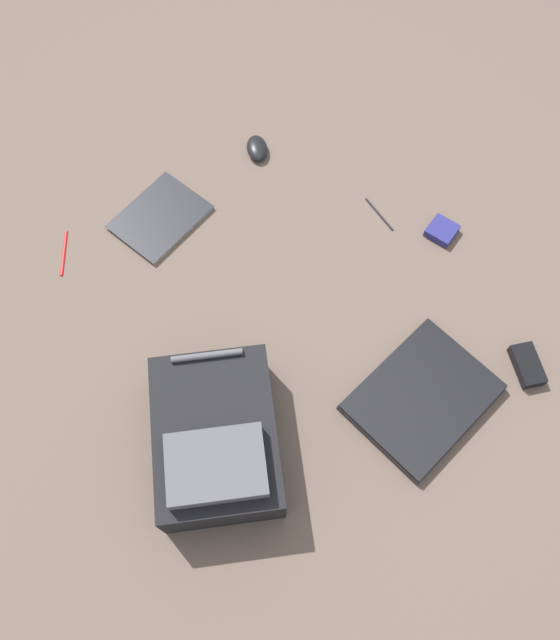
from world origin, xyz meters
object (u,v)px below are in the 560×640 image
book_comic (160,217)px  power_brick (527,365)px  earbud_pouch (442,231)px  backpack (216,439)px  laptop (423,397)px  pen_blue (379,214)px  pen_black (64,252)px  computer_mouse (257,148)px

book_comic → power_brick: (0.69, -0.88, 0.01)m
earbud_pouch → backpack: bearing=-161.4°
power_brick → earbud_pouch: size_ratio=1.49×
backpack → earbud_pouch: bearing=18.6°
laptop → pen_blue: 0.58m
book_comic → power_brick: power_brick is taller
pen_blue → book_comic: bearing=154.4°
laptop → power_brick: bearing=-9.7°
pen_black → pen_blue: bearing=-18.6°
backpack → computer_mouse: (0.50, 0.80, -0.07)m
book_comic → backpack: bearing=-100.4°
power_brick → pen_black: 1.33m
book_comic → earbud_pouch: 0.83m
pen_black → earbud_pouch: earbud_pouch is taller
laptop → power_brick: (0.29, -0.05, 0.00)m
power_brick → earbud_pouch: power_brick is taller
earbud_pouch → power_brick: bearing=-93.8°
laptop → computer_mouse: computer_mouse is taller
power_brick → pen_black: size_ratio=0.78×
pen_blue → earbud_pouch: bearing=-47.1°
earbud_pouch → pen_blue: bearing=132.9°
book_comic → pen_black: 0.30m
power_brick → pen_blue: bearing=99.4°
power_brick → laptop: bearing=170.3°
computer_mouse → earbud_pouch: size_ratio=1.29×
pen_black → book_comic: bearing=-2.9°
book_comic → earbud_pouch: bearing=-30.4°
pen_blue → earbud_pouch: (0.13, -0.14, 0.01)m
book_comic → earbud_pouch: (0.72, -0.42, 0.01)m
pen_black → earbud_pouch: size_ratio=1.92×
pen_black → pen_blue: pen_black is taller
laptop → book_comic: bearing=115.4°
laptop → pen_black: 1.09m
book_comic → pen_blue: 0.65m
pen_blue → computer_mouse: bearing=120.5°
laptop → pen_blue: laptop is taller
laptop → book_comic: (-0.39, 0.83, -0.01)m
computer_mouse → pen_blue: computer_mouse is taller
laptop → earbud_pouch: laptop is taller
computer_mouse → pen_black: size_ratio=0.67×
computer_mouse → pen_blue: (0.22, -0.38, -0.01)m
computer_mouse → earbud_pouch: (0.35, -0.52, -0.00)m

